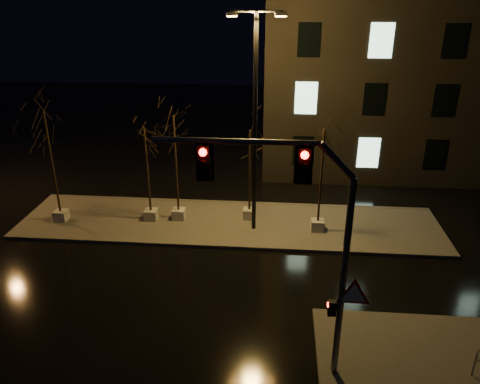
{
  "coord_description": "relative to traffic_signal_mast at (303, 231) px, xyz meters",
  "views": [
    {
      "loc": [
        2.48,
        -15.89,
        11.45
      ],
      "look_at": [
        0.77,
        3.9,
        2.8
      ],
      "focal_mm": 35.0,
      "sensor_mm": 36.0,
      "label": 1
    }
  ],
  "objects": [
    {
      "name": "traffic_signal_mast",
      "position": [
        0.0,
        0.0,
        0.0
      ],
      "size": [
        6.31,
        0.25,
        7.7
      ],
      "rotation": [
        0.0,
        0.0,
        0.0
      ],
      "color": "slate",
      "rests_on": "sidewalk_corner"
    },
    {
      "name": "tree_0",
      "position": [
        -12.15,
        9.58,
        -0.42
      ],
      "size": [
        1.8,
        1.8,
        6.11
      ],
      "color": "#B3AFA7",
      "rests_on": "median"
    },
    {
      "name": "median",
      "position": [
        -3.25,
        10.16,
        -5.13
      ],
      "size": [
        22.0,
        5.0,
        0.15
      ],
      "primitive_type": "cube",
      "color": "#4F4D47",
      "rests_on": "ground"
    },
    {
      "name": "ground",
      "position": [
        -3.25,
        4.16,
        -5.21
      ],
      "size": [
        90.0,
        90.0,
        0.0
      ],
      "primitive_type": "plane",
      "color": "black",
      "rests_on": "ground"
    },
    {
      "name": "tree_4",
      "position": [
        1.34,
        9.63,
        -0.92
      ],
      "size": [
        1.8,
        1.8,
        5.45
      ],
      "color": "#B3AFA7",
      "rests_on": "median"
    },
    {
      "name": "tree_1",
      "position": [
        -7.41,
        10.1,
        -1.13
      ],
      "size": [
        1.8,
        1.8,
        5.18
      ],
      "color": "#B3AFA7",
      "rests_on": "median"
    },
    {
      "name": "tree_2",
      "position": [
        -5.96,
        10.29,
        -0.68
      ],
      "size": [
        1.8,
        1.8,
        5.77
      ],
      "color": "#B3AFA7",
      "rests_on": "median"
    },
    {
      "name": "streetlight_main",
      "position": [
        -1.91,
        9.57,
        0.99
      ],
      "size": [
        2.62,
        0.51,
        10.48
      ],
      "rotation": [
        0.0,
        0.0,
        0.09
      ],
      "color": "black",
      "rests_on": "median"
    },
    {
      "name": "tree_3",
      "position": [
        -2.21,
        10.66,
        -1.26
      ],
      "size": [
        1.8,
        1.8,
        4.99
      ],
      "color": "#B3AFA7",
      "rests_on": "median"
    },
    {
      "name": "building",
      "position": [
        10.75,
        22.16,
        2.29
      ],
      "size": [
        25.0,
        12.0,
        15.0
      ],
      "primitive_type": "cube",
      "color": "black",
      "rests_on": "ground"
    },
    {
      "name": "sidewalk_corner",
      "position": [
        4.25,
        0.66,
        -5.13
      ],
      "size": [
        7.0,
        5.0,
        0.15
      ],
      "primitive_type": "cube",
      "color": "#4F4D47",
      "rests_on": "ground"
    }
  ]
}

